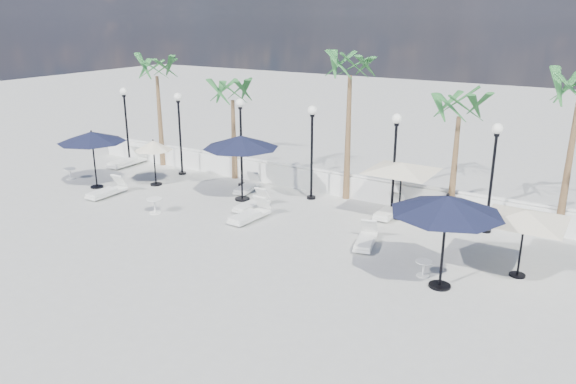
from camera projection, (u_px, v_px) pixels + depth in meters
The scene contains 28 objects.
ground at pixel (211, 254), 17.83m from camera, with size 100.00×100.00×0.00m, color #A7A6A1.
balustrade at pixel (323, 182), 23.77m from camera, with size 26.00×0.30×1.01m.
lamppost_0 at pixel (126, 115), 27.57m from camera, with size 0.36×0.36×3.84m.
lamppost_1 at pixel (179, 122), 25.83m from camera, with size 0.36×0.36×3.84m.
lamppost_2 at pixel (241, 130), 24.09m from camera, with size 0.36×0.36×3.84m.
lamppost_3 at pixel (312, 139), 22.34m from camera, with size 0.36×0.36×3.84m.
lamppost_4 at pixel (395, 150), 20.60m from camera, with size 0.36×0.36×3.84m.
lamppost_5 at pixel (493, 163), 18.86m from camera, with size 0.36×0.36×3.84m.
palm_0 at pixel (157, 73), 26.85m from camera, with size 2.60×2.60×5.50m.
palm_1 at pixel (233, 97), 24.85m from camera, with size 2.60×2.60×4.70m.
palm_2 at pixel (350, 72), 21.59m from camera, with size 2.60×2.60×6.10m.
palm_3 at pixel (459, 112), 19.81m from camera, with size 2.60×2.60×4.90m.
lounger_0 at pixel (127, 161), 27.97m from camera, with size 0.77×2.18×0.81m.
lounger_1 at pixel (248, 187), 23.98m from camera, with size 0.82×1.77×0.64m.
lounger_2 at pixel (107, 191), 23.36m from camera, with size 0.65×1.86×0.69m.
lounger_3 at pixel (250, 214), 20.62m from camera, with size 0.76×1.92×0.70m.
lounger_4 at pixel (366, 240), 18.38m from camera, with size 0.96×1.79×0.64m.
lounger_5 at pixel (252, 204), 21.79m from camera, with size 0.70×1.77×0.65m.
lounger_6 at pixel (390, 210), 21.04m from camera, with size 0.63×1.86×0.69m.
side_table_0 at pixel (70, 173), 25.73m from camera, with size 0.52×0.52×0.50m.
side_table_1 at pixel (155, 204), 21.35m from camera, with size 0.59×0.59×0.58m.
side_table_2 at pixel (423, 267), 16.25m from camera, with size 0.48×0.48×0.47m.
parasol_navy_left at pixel (92, 137), 23.90m from camera, with size 2.88×2.88×2.55m.
parasol_navy_mid at pixel (241, 142), 22.24m from camera, with size 3.06×3.06×2.74m.
parasol_navy_right at pixel (447, 205), 14.95m from camera, with size 3.07×3.07×2.75m.
parasol_cream_sq_a at pixel (402, 163), 20.26m from camera, with size 4.69×4.69×2.31m.
parasol_cream_sq_b at pixel (526, 211), 15.72m from camera, with size 4.36×4.36×2.18m.
parasol_cream_small at pixel (153, 146), 24.42m from camera, with size 1.68×1.68×2.06m.
Camera 1 is at (10.65, -12.68, 7.32)m, focal length 35.00 mm.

